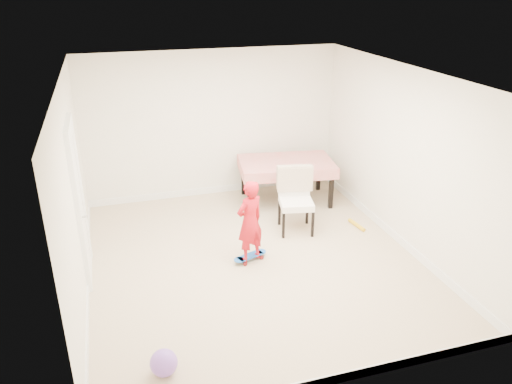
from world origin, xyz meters
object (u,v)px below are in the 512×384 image
object	(u,v)px
dining_chair	(296,201)
balloon	(164,363)
skateboard	(250,258)
child	(250,224)
dining_table	(286,181)

from	to	relation	value
dining_chair	balloon	distance (m)	3.49
skateboard	child	distance (m)	0.55
dining_table	child	distance (m)	2.17
skateboard	dining_chair	bearing A→B (deg)	15.49
dining_table	dining_chair	distance (m)	1.15
dining_chair	dining_table	bearing A→B (deg)	89.31
skateboard	dining_table	bearing A→B (deg)	36.79
dining_chair	skateboard	size ratio (longest dim) A/B	1.93
dining_table	balloon	distance (m)	4.49
child	dining_chair	bearing A→B (deg)	-168.59
dining_table	skateboard	size ratio (longest dim) A/B	3.05
child	dining_table	bearing A→B (deg)	-147.95
balloon	child	bearing A→B (deg)	52.07
dining_chair	skateboard	distance (m)	1.24
dining_chair	skateboard	bearing A→B (deg)	-133.37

